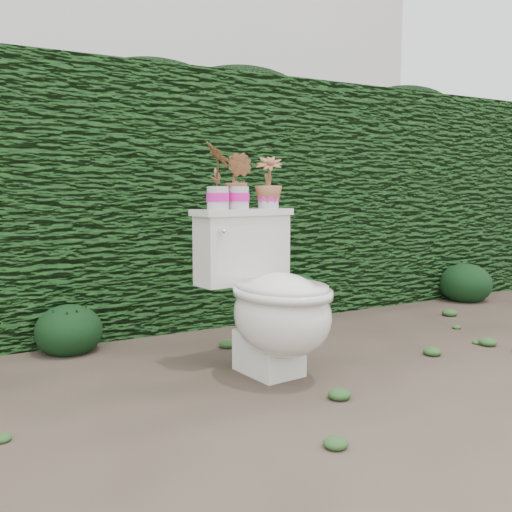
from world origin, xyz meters
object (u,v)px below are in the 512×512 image
potted_plant_left (218,177)px  potted_plant_right (268,184)px  potted_plant_center (238,183)px  toilet (271,300)px

potted_plant_left → potted_plant_right: 0.30m
potted_plant_left → potted_plant_center: potted_plant_left is taller
toilet → potted_plant_right: potted_plant_right is taller
toilet → potted_plant_left: (-0.17, 0.22, 0.57)m
potted_plant_left → potted_plant_right: (0.30, 0.03, -0.03)m
potted_plant_center → potted_plant_right: size_ratio=1.02×
toilet → potted_plant_right: bearing=56.2°
potted_plant_left → potted_plant_center: 0.12m
toilet → potted_plant_center: (-0.05, 0.24, 0.55)m
toilet → potted_plant_center: potted_plant_center is taller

